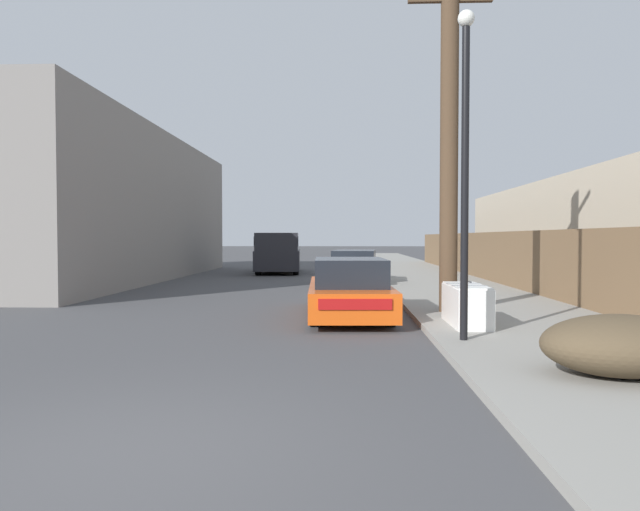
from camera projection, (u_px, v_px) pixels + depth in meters
ground_plane at (121, 459)px, 4.44m from camera, size 220.00×220.00×0.00m
sidewalk_curb at (416, 272)px, 27.70m from camera, size 4.20×63.00×0.12m
discarded_fridge at (466, 305)px, 10.52m from camera, size 0.64×1.66×0.77m
parked_sports_car_red at (349, 290)px, 12.40m from camera, size 1.88×4.70×1.29m
car_parked_mid at (355, 268)px, 20.88m from camera, size 2.08×4.59×1.27m
pickup_truck at (278, 253)px, 27.58m from camera, size 2.43×5.45×1.95m
utility_pole at (449, 136)px, 12.28m from camera, size 1.80×0.39×7.46m
street_lamp at (465, 152)px, 8.88m from camera, size 0.26×0.26×5.13m
brush_pile at (622, 345)px, 6.62m from camera, size 1.84×1.36×0.72m
wooden_fence at (486, 256)px, 21.94m from camera, size 0.08×32.17×1.81m
building_left_block at (90, 207)px, 23.71m from camera, size 7.00×19.24×5.97m
building_right_house at (629, 231)px, 20.95m from camera, size 6.00×22.80×3.92m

